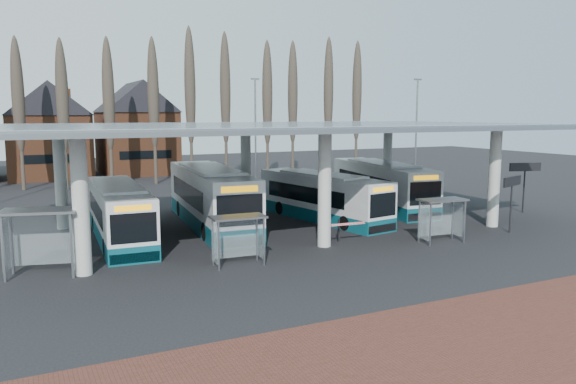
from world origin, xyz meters
name	(u,v)px	position (x,y,z in m)	size (l,w,h in m)	color
ground	(349,257)	(0.00, 0.00, 0.00)	(140.00, 140.00, 0.00)	black
brick_strip	(565,348)	(0.00, -12.00, 0.01)	(70.00, 10.00, 0.03)	#592C23
station_canopy	(279,135)	(0.00, 8.00, 5.68)	(32.00, 16.00, 6.34)	silver
poplar_row	(172,95)	(0.00, 33.00, 8.78)	(45.10, 1.10, 14.50)	#473D33
lamp_post_b	(255,131)	(6.00, 26.00, 5.34)	(0.80, 0.16, 10.17)	slate
lamp_post_c	(416,131)	(20.00, 20.00, 5.34)	(0.80, 0.16, 10.17)	slate
bus_0	(119,214)	(-9.41, 8.83, 1.47)	(2.95, 11.33, 3.12)	white
bus_1	(211,198)	(-3.57, 10.53, 1.72)	(4.02, 13.37, 3.66)	white
bus_2	(321,198)	(3.59, 9.17, 1.45)	(4.24, 11.34, 3.09)	white
bus_3	(381,186)	(9.99, 11.47, 1.60)	(4.33, 12.44, 3.39)	white
shelter_0	(41,227)	(-13.58, 3.24, 2.12)	(3.43, 2.30, 2.91)	gray
shelter_1	(237,229)	(-5.42, 1.06, 1.69)	(2.57, 1.39, 2.32)	gray
shelter_2	(441,211)	(6.17, 0.60, 1.74)	(2.67, 1.49, 2.39)	gray
info_sign_0	(512,186)	(11.53, 0.69, 2.78)	(2.14, 0.88, 3.32)	black
info_sign_1	(525,171)	(17.68, 5.15, 2.97)	(2.33, 0.75, 3.54)	black
barrier	(343,226)	(1.27, 2.70, 0.95)	(2.46, 0.76, 1.23)	black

